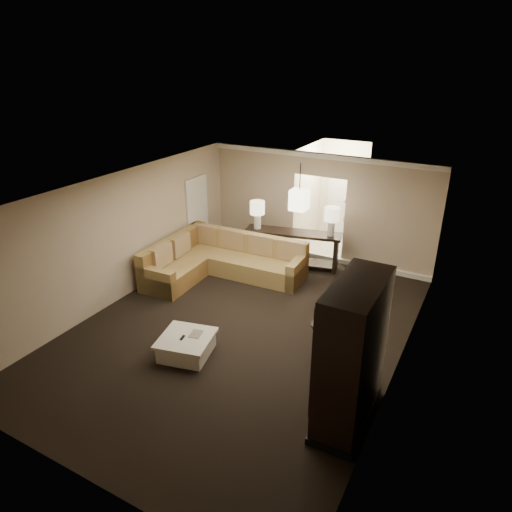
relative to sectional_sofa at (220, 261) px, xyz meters
The scene contains 19 objects.
ground 2.51m from the sectional_sofa, 47.64° to the right, with size 8.00×8.00×0.00m, color black.
wall_back 2.92m from the sectional_sofa, 52.30° to the left, with size 6.00×0.04×2.80m, color #BBA88D.
wall_front 6.15m from the sectional_sofa, 74.00° to the right, with size 6.00×0.04×2.80m, color #BBA88D.
wall_left 2.48m from the sectional_sofa, 125.87° to the right, with size 0.04×8.00×2.80m, color #BBA88D.
wall_right 5.12m from the sectional_sofa, 21.44° to the right, with size 0.04×8.00×2.80m, color #BBA88D.
ceiling 3.46m from the sectional_sofa, 47.64° to the right, with size 6.00×8.00×0.02m, color white.
crown_molding 3.57m from the sectional_sofa, 51.65° to the left, with size 6.00×0.10×0.12m, color white.
baseboard 2.72m from the sectional_sofa, 51.65° to the left, with size 6.00×0.10×0.12m, color white.
side_door 1.75m from the sectional_sofa, 143.34° to the left, with size 0.05×0.90×2.10m, color white.
foyer 3.99m from the sectional_sofa, 64.49° to the left, with size 1.44×2.02×2.80m.
sectional_sofa is the anchor object (origin of this frame).
coffee_table 3.28m from the sectional_sofa, 68.05° to the right, with size 1.10×1.10×0.39m.
console_table 1.91m from the sectional_sofa, 45.71° to the left, with size 2.48×1.08×0.93m.
armoire 5.36m from the sectional_sofa, 36.63° to the right, with size 0.68×1.58×2.28m.
drink_table 3.84m from the sectional_sofa, 28.13° to the right, with size 0.49×0.49×0.61m.
table_lamp_left 1.60m from the sectional_sofa, 70.00° to the left, with size 0.37×0.37×0.71m.
table_lamp_right 2.92m from the sectional_sofa, 35.05° to the left, with size 0.37×0.37×0.71m.
pendant_light 2.45m from the sectional_sofa, 27.34° to the left, with size 0.38×0.38×1.09m.
person 4.36m from the sectional_sofa, 60.58° to the left, with size 0.71×0.47×1.96m, color beige.
Camera 1 is at (3.94, -6.65, 5.03)m, focal length 32.00 mm.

